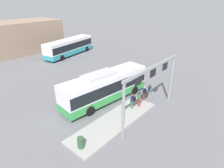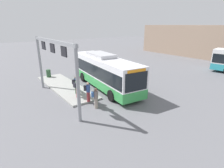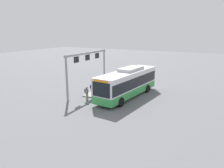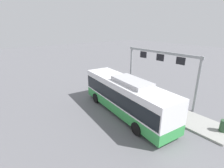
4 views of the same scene
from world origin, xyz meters
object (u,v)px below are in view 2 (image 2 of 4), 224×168
(person_waiting_near, at_px, (88,91))
(person_boarding, at_px, (96,98))
(person_waiting_mid, at_px, (76,84))
(trash_bin, at_px, (49,73))
(bus_main, at_px, (105,70))
(person_waiting_far, at_px, (77,88))

(person_waiting_near, bearing_deg, person_boarding, -57.90)
(person_boarding, height_order, person_waiting_mid, person_waiting_mid)
(person_waiting_mid, bearing_deg, person_boarding, -101.92)
(person_waiting_near, distance_m, trash_bin, 9.31)
(person_waiting_mid, bearing_deg, bus_main, -6.94)
(person_boarding, distance_m, person_waiting_near, 1.19)
(bus_main, distance_m, person_waiting_mid, 3.49)
(trash_bin, bearing_deg, person_boarding, 1.60)
(person_waiting_mid, height_order, person_waiting_far, same)
(person_waiting_near, xyz_separation_m, trash_bin, (-9.29, -0.28, -0.44))
(bus_main, bearing_deg, person_boarding, -35.95)
(person_waiting_mid, relative_size, trash_bin, 1.86)
(person_waiting_far, bearing_deg, person_boarding, -95.90)
(trash_bin, bearing_deg, person_waiting_mid, 2.21)
(trash_bin, bearing_deg, bus_main, 28.43)
(bus_main, xyz_separation_m, trash_bin, (-6.77, -3.66, -1.20))
(trash_bin, bearing_deg, person_waiting_far, -0.24)
(person_waiting_mid, bearing_deg, person_waiting_far, -121.56)
(person_boarding, bearing_deg, person_waiting_near, 114.43)
(person_waiting_far, bearing_deg, person_waiting_near, -90.15)
(bus_main, relative_size, person_waiting_far, 6.46)
(person_waiting_mid, bearing_deg, trash_bin, 79.95)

